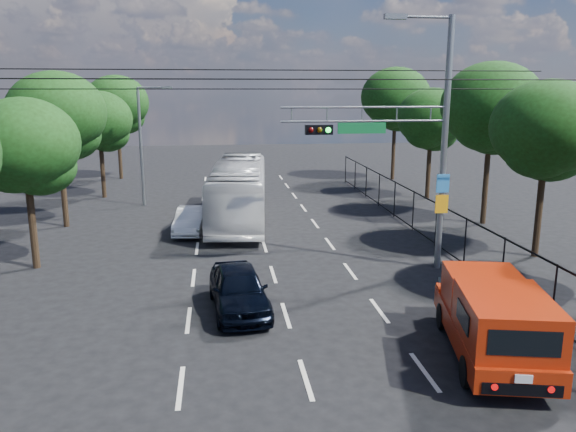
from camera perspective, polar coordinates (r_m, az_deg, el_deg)
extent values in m
plane|color=black|center=(14.19, 1.82, -16.25)|extent=(120.00, 120.00, 0.00)
cube|color=beige|center=(14.09, -10.87, -16.70)|extent=(0.12, 2.00, 0.01)
cube|color=beige|center=(17.68, -10.07, -10.35)|extent=(0.12, 2.00, 0.01)
cube|color=beige|center=(21.42, -9.57, -6.17)|extent=(0.12, 2.00, 0.01)
cube|color=beige|center=(25.24, -9.22, -3.25)|extent=(0.12, 2.00, 0.01)
cube|color=beige|center=(29.10, -8.97, -1.10)|extent=(0.12, 2.00, 0.01)
cube|color=beige|center=(33.00, -8.78, 0.55)|extent=(0.12, 2.00, 0.01)
cube|color=beige|center=(36.92, -8.62, 1.85)|extent=(0.12, 2.00, 0.01)
cube|color=beige|center=(40.86, -8.50, 2.89)|extent=(0.12, 2.00, 0.01)
cube|color=beige|center=(44.80, -8.40, 3.76)|extent=(0.12, 2.00, 0.01)
cube|color=beige|center=(14.19, 1.82, -16.24)|extent=(0.12, 2.00, 0.01)
cube|color=beige|center=(17.76, -0.22, -10.03)|extent=(0.12, 2.00, 0.01)
cube|color=beige|center=(21.49, -1.51, -5.93)|extent=(0.12, 2.00, 0.01)
cube|color=beige|center=(25.29, -2.41, -3.06)|extent=(0.12, 2.00, 0.01)
cube|color=beige|center=(29.15, -3.07, -0.93)|extent=(0.12, 2.00, 0.01)
cube|color=beige|center=(33.04, -3.57, 0.69)|extent=(0.12, 2.00, 0.01)
cube|color=beige|center=(36.96, -3.97, 1.97)|extent=(0.12, 2.00, 0.01)
cube|color=beige|center=(40.89, -4.29, 3.01)|extent=(0.12, 2.00, 0.01)
cube|color=beige|center=(44.84, -4.55, 3.86)|extent=(0.12, 2.00, 0.01)
cube|color=beige|center=(14.91, 13.70, -15.11)|extent=(0.12, 2.00, 0.01)
cube|color=beige|center=(18.34, 9.26, -9.45)|extent=(0.12, 2.00, 0.01)
cube|color=beige|center=(21.97, 6.34, -5.59)|extent=(0.12, 2.00, 0.01)
cube|color=beige|center=(25.70, 4.28, -2.82)|extent=(0.12, 2.00, 0.01)
cube|color=beige|center=(29.51, 2.75, -0.76)|extent=(0.12, 2.00, 0.01)
cube|color=beige|center=(33.36, 1.58, 0.83)|extent=(0.12, 2.00, 0.01)
cube|color=beige|center=(37.24, 0.65, 2.08)|extent=(0.12, 2.00, 0.01)
cube|color=beige|center=(41.15, -0.11, 3.10)|extent=(0.12, 2.00, 0.01)
cube|color=beige|center=(45.07, -0.73, 3.94)|extent=(0.12, 2.00, 0.01)
cylinder|color=slate|center=(22.07, 15.58, 6.73)|extent=(0.24, 0.24, 9.50)
cylinder|color=slate|center=(21.74, 13.77, 19.04)|extent=(2.00, 0.10, 0.10)
cube|color=slate|center=(21.39, 10.85, 19.28)|extent=(0.80, 0.25, 0.18)
cylinder|color=slate|center=(20.97, 7.84, 10.89)|extent=(6.20, 0.08, 0.08)
cylinder|color=slate|center=(20.99, 7.80, 9.53)|extent=(6.20, 0.08, 0.08)
cube|color=black|center=(20.64, 3.15, 8.74)|extent=(1.00, 0.28, 0.35)
sphere|color=#3F0505|center=(20.44, 2.34, 8.71)|extent=(0.20, 0.20, 0.20)
sphere|color=#4C3805|center=(20.49, 3.23, 8.71)|extent=(0.20, 0.20, 0.20)
sphere|color=#0CE533|center=(20.55, 4.12, 8.71)|extent=(0.20, 0.20, 0.20)
cube|color=#0E632E|center=(20.98, 7.51, 8.85)|extent=(1.80, 0.05, 0.40)
cube|color=#2978C3|center=(22.10, 15.46, 3.21)|extent=(0.50, 0.04, 0.70)
cube|color=#FDA20D|center=(22.24, 15.34, 1.18)|extent=(0.50, 0.04, 0.70)
cylinder|color=slate|center=(21.76, 14.30, 10.03)|extent=(0.05, 0.05, 0.50)
cylinder|color=slate|center=(21.32, 10.99, 10.14)|extent=(0.05, 0.05, 0.50)
cylinder|color=slate|center=(20.96, 7.55, 10.22)|extent=(0.05, 0.05, 0.50)
cylinder|color=slate|center=(20.67, 4.01, 10.26)|extent=(0.05, 0.05, 0.50)
cylinder|color=slate|center=(20.46, 0.37, 10.27)|extent=(0.05, 0.05, 0.50)
cylinder|color=slate|center=(34.72, -14.71, 6.73)|extent=(0.18, 0.18, 7.00)
cylinder|color=slate|center=(34.46, -13.69, 12.57)|extent=(1.60, 0.09, 0.09)
cube|color=slate|center=(34.38, -12.17, 12.65)|extent=(0.60, 0.22, 0.15)
cylinder|color=black|center=(18.37, -1.01, 13.73)|extent=(22.00, 0.04, 0.04)
cylinder|color=black|center=(21.86, -2.03, 14.61)|extent=(22.00, 0.04, 0.04)
cylinder|color=black|center=(23.35, -2.36, 12.77)|extent=(22.00, 0.04, 0.04)
cube|color=black|center=(26.54, 14.13, 1.64)|extent=(0.04, 34.00, 0.06)
cube|color=black|center=(26.94, 13.93, -2.12)|extent=(0.04, 34.00, 0.06)
cylinder|color=black|center=(18.15, 25.41, -7.45)|extent=(0.06, 0.06, 2.00)
cylinder|color=black|center=(20.59, 20.99, -4.73)|extent=(0.06, 0.06, 2.00)
cylinder|color=black|center=(23.17, 17.55, -2.58)|extent=(0.06, 0.06, 2.00)
cylinder|color=black|center=(25.83, 14.81, -0.86)|extent=(0.06, 0.06, 2.00)
cylinder|color=black|center=(28.56, 12.60, 0.54)|extent=(0.06, 0.06, 2.00)
cylinder|color=black|center=(31.34, 10.77, 1.69)|extent=(0.06, 0.06, 2.00)
cylinder|color=black|center=(34.16, 9.25, 2.65)|extent=(0.06, 0.06, 2.00)
cylinder|color=black|center=(37.01, 7.95, 3.46)|extent=(0.06, 0.06, 2.00)
cylinder|color=black|center=(39.88, 6.84, 4.15)|extent=(0.06, 0.06, 2.00)
cylinder|color=black|center=(42.76, 5.88, 4.75)|extent=(0.06, 0.06, 2.00)
cylinder|color=black|center=(25.46, 24.17, 0.78)|extent=(0.28, 0.28, 4.20)
ellipsoid|color=black|center=(25.06, 24.86, 8.18)|extent=(4.50, 4.50, 3.83)
ellipsoid|color=black|center=(25.60, 25.05, 5.87)|extent=(3.00, 3.00, 2.40)
ellipsoid|color=black|center=(24.77, 24.21, 6.11)|extent=(2.85, 2.85, 2.28)
cylinder|color=black|center=(30.87, 19.48, 3.62)|extent=(0.28, 0.28, 4.76)
ellipsoid|color=black|center=(30.55, 20.00, 10.55)|extent=(5.10, 5.10, 4.33)
ellipsoid|color=black|center=(31.05, 20.25, 8.35)|extent=(3.40, 3.40, 2.72)
ellipsoid|color=black|center=(30.26, 19.43, 8.64)|extent=(3.23, 3.23, 2.58)
cylinder|color=black|center=(37.10, 14.10, 4.81)|extent=(0.28, 0.28, 4.03)
ellipsoid|color=black|center=(36.82, 14.37, 9.69)|extent=(4.32, 4.32, 3.67)
ellipsoid|color=black|center=(37.30, 14.69, 8.16)|extent=(2.88, 2.88, 2.30)
ellipsoid|color=black|center=(36.56, 13.89, 8.34)|extent=(2.74, 2.74, 2.19)
cylinder|color=black|center=(44.61, 10.68, 6.82)|extent=(0.28, 0.28, 4.93)
ellipsoid|color=black|center=(44.39, 10.89, 11.80)|extent=(5.28, 5.28, 4.49)
ellipsoid|color=black|center=(44.83, 11.20, 10.21)|extent=(3.52, 3.52, 2.82)
ellipsoid|color=black|center=(44.12, 10.47, 10.44)|extent=(3.34, 3.34, 2.68)
cylinder|color=black|center=(23.93, -24.55, -0.44)|extent=(0.28, 0.28, 3.81)
ellipsoid|color=black|center=(23.49, -25.22, 6.69)|extent=(4.08, 4.08, 3.47)
ellipsoid|color=black|center=(23.75, -23.87, 4.54)|extent=(2.72, 2.72, 2.18)
ellipsoid|color=black|center=(23.49, -25.99, 4.60)|extent=(2.58, 2.58, 2.07)
cylinder|color=black|center=(30.64, -21.89, 3.10)|extent=(0.28, 0.28, 4.48)
ellipsoid|color=black|center=(30.31, -22.44, 9.67)|extent=(4.80, 4.80, 4.08)
ellipsoid|color=black|center=(30.56, -21.39, 7.66)|extent=(3.20, 3.20, 2.56)
ellipsoid|color=black|center=(30.26, -23.03, 7.79)|extent=(3.04, 3.04, 2.43)
cylinder|color=black|center=(38.31, -18.33, 4.70)|extent=(0.28, 0.28, 3.92)
ellipsoid|color=black|center=(38.04, -18.65, 9.30)|extent=(4.20, 4.20, 3.57)
ellipsoid|color=black|center=(38.32, -17.87, 7.90)|extent=(2.80, 2.80, 2.24)
ellipsoid|color=black|center=(37.96, -19.14, 7.98)|extent=(2.66, 2.66, 2.13)
cylinder|color=black|center=(46.13, -16.74, 6.48)|extent=(0.28, 0.28, 4.59)
ellipsoid|color=black|center=(45.91, -17.03, 10.96)|extent=(4.92, 4.92, 4.18)
ellipsoid|color=black|center=(46.18, -16.38, 9.58)|extent=(3.28, 3.28, 2.62)
ellipsoid|color=black|center=(45.80, -17.43, 9.70)|extent=(3.12, 3.12, 2.49)
cylinder|color=black|center=(17.33, 15.49, -9.79)|extent=(0.43, 0.79, 0.75)
cylinder|color=black|center=(17.75, 21.38, -9.68)|extent=(0.43, 0.79, 0.75)
cylinder|color=black|center=(14.37, 17.82, -14.83)|extent=(0.43, 0.79, 0.75)
cylinder|color=black|center=(14.87, 24.93, -14.47)|extent=(0.43, 0.79, 0.75)
cube|color=#971E08|center=(15.92, 19.89, -11.04)|extent=(3.15, 5.68, 0.60)
cube|color=#971E08|center=(18.06, 18.02, -7.75)|extent=(2.07, 1.01, 0.59)
cube|color=black|center=(18.24, 17.89, -6.64)|extent=(1.88, 0.82, 0.33)
cube|color=#971E08|center=(16.75, 19.05, -6.90)|extent=(2.25, 2.04, 1.02)
cube|color=black|center=(16.00, 19.73, -7.68)|extent=(1.64, 0.41, 0.59)
cube|color=#971E08|center=(14.55, 21.29, -9.77)|extent=(2.54, 3.11, 1.13)
cube|color=black|center=(14.84, 25.10, -9.53)|extent=(0.32, 1.27, 0.48)
cube|color=black|center=(14.29, 17.35, -9.74)|extent=(0.32, 1.27, 0.48)
cube|color=black|center=(13.35, 22.89, -11.82)|extent=(1.53, 0.39, 0.59)
cube|color=black|center=(13.68, 22.67, -15.95)|extent=(1.70, 0.45, 0.28)
cube|color=silver|center=(13.52, 22.82, -15.03)|extent=(0.37, 0.11, 0.19)
imported|color=black|center=(17.96, -5.03, -7.39)|extent=(2.07, 4.34, 1.43)
imported|color=silver|center=(30.01, -4.98, 2.54)|extent=(3.65, 11.65, 3.19)
imported|color=white|center=(27.88, -9.82, -0.43)|extent=(1.71, 3.90, 1.25)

